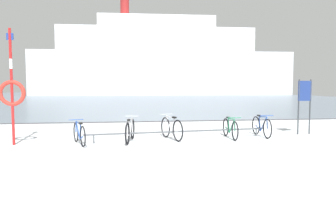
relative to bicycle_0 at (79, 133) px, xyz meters
The scene contains 10 objects.
ground 50.13m from the bicycle_0, 87.68° to the left, with size 80.00×132.00×0.08m.
bike_rack 3.29m from the bicycle_0, ahead, with size 6.29×0.80×0.31m.
bicycle_0 is the anchor object (origin of this frame).
bicycle_1 1.59m from the bicycle_0, ahead, with size 0.49×1.76×0.81m.
bicycle_2 3.01m from the bicycle_0, 10.05° to the left, with size 0.61×1.63×0.84m.
bicycle_3 5.05m from the bicycle_0, ahead, with size 0.46×1.71×0.76m.
bicycle_4 6.30m from the bicycle_0, ahead, with size 0.46×1.67×0.80m.
info_sign 8.22m from the bicycle_0, ahead, with size 0.55×0.10×2.06m.
rescue_post 2.39m from the bicycle_0, behind, with size 0.79×0.12×3.52m.
ferry_ship 66.26m from the bicycle_0, 81.05° to the left, with size 59.71×14.01×22.61m.
Camera 1 is at (-0.66, -6.10, 1.75)m, focal length 33.63 mm.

